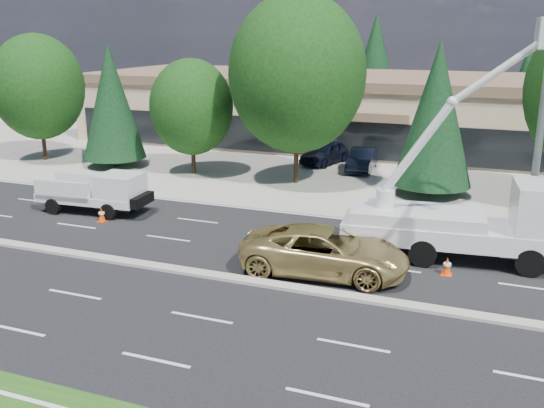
% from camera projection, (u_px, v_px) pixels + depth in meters
% --- Properties ---
extents(ground, '(140.00, 140.00, 0.00)m').
position_uv_depth(ground, '(242.00, 281.00, 22.44)').
color(ground, black).
rests_on(ground, ground).
extents(concrete_apron, '(140.00, 22.00, 0.01)m').
position_uv_depth(concrete_apron, '(363.00, 170.00, 40.38)').
color(concrete_apron, gray).
rests_on(concrete_apron, ground).
extents(road_median, '(120.00, 0.55, 0.12)m').
position_uv_depth(road_median, '(242.00, 280.00, 22.42)').
color(road_median, gray).
rests_on(road_median, ground).
extents(strip_mall, '(50.40, 15.40, 5.50)m').
position_uv_depth(strip_mall, '(392.00, 110.00, 48.54)').
color(strip_mall, tan).
rests_on(strip_mall, ground).
extents(tree_front_a, '(6.35, 6.35, 8.81)m').
position_uv_depth(tree_front_a, '(38.00, 87.00, 42.06)').
color(tree_front_a, '#332114').
rests_on(tree_front_a, ground).
extents(tree_front_b, '(4.16, 4.16, 8.20)m').
position_uv_depth(tree_front_b, '(111.00, 101.00, 40.20)').
color(tree_front_b, '#332114').
rests_on(tree_front_b, ground).
extents(tree_front_c, '(5.28, 5.28, 7.32)m').
position_uv_depth(tree_front_c, '(192.00, 107.00, 38.16)').
color(tree_front_c, '#332114').
rests_on(tree_front_c, ground).
extents(tree_front_d, '(8.03, 8.03, 11.14)m').
position_uv_depth(tree_front_d, '(297.00, 74.00, 35.13)').
color(tree_front_d, '#332114').
rests_on(tree_front_d, ground).
extents(tree_front_e, '(4.34, 4.34, 8.55)m').
position_uv_depth(tree_front_e, '(436.00, 114.00, 32.90)').
color(tree_front_e, '#332114').
rests_on(tree_front_e, ground).
extents(tree_back_a, '(4.88, 4.88, 9.62)m').
position_uv_depth(tree_back_a, '(245.00, 67.00, 64.90)').
color(tree_back_a, '#332114').
rests_on(tree_back_a, ground).
extents(tree_back_b, '(5.42, 5.42, 10.69)m').
position_uv_depth(tree_back_b, '(375.00, 64.00, 59.91)').
color(tree_back_b, '#332114').
rests_on(tree_back_b, ground).
extents(tree_back_c, '(3.90, 3.90, 7.69)m').
position_uv_depth(tree_back_c, '(525.00, 85.00, 55.52)').
color(tree_back_c, '#332114').
rests_on(tree_back_c, ground).
extents(utility_pickup, '(5.57, 2.44, 2.09)m').
position_uv_depth(utility_pickup, '(98.00, 196.00, 30.67)').
color(utility_pickup, silver).
rests_on(utility_pickup, ground).
extents(bucket_truck, '(9.13, 3.61, 10.36)m').
position_uv_depth(bucket_truck, '(479.00, 208.00, 23.85)').
color(bucket_truck, silver).
rests_on(bucket_truck, ground).
extents(traffic_cone_a, '(0.40, 0.40, 0.70)m').
position_uv_depth(traffic_cone_a, '(102.00, 215.00, 29.34)').
color(traffic_cone_a, '#FF4308').
rests_on(traffic_cone_a, ground).
extents(traffic_cone_b, '(0.40, 0.40, 0.70)m').
position_uv_depth(traffic_cone_b, '(251.00, 236.00, 26.36)').
color(traffic_cone_b, '#FF4308').
rests_on(traffic_cone_b, ground).
extents(traffic_cone_c, '(0.40, 0.40, 0.70)m').
position_uv_depth(traffic_cone_c, '(306.00, 242.00, 25.59)').
color(traffic_cone_c, '#FF4308').
rests_on(traffic_cone_c, ground).
extents(traffic_cone_d, '(0.40, 0.40, 0.70)m').
position_uv_depth(traffic_cone_d, '(447.00, 266.00, 22.93)').
color(traffic_cone_d, '#FF4308').
rests_on(traffic_cone_d, ground).
extents(minivan, '(6.55, 3.40, 1.76)m').
position_uv_depth(minivan, '(325.00, 251.00, 22.96)').
color(minivan, tan).
rests_on(minivan, ground).
extents(parked_car_west, '(3.01, 4.97, 1.58)m').
position_uv_depth(parked_car_west, '(326.00, 152.00, 42.04)').
color(parked_car_west, black).
rests_on(parked_car_west, ground).
extents(parked_car_east, '(1.84, 4.51, 1.46)m').
position_uv_depth(parked_car_east, '(362.00, 160.00, 39.95)').
color(parked_car_east, black).
rests_on(parked_car_east, ground).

